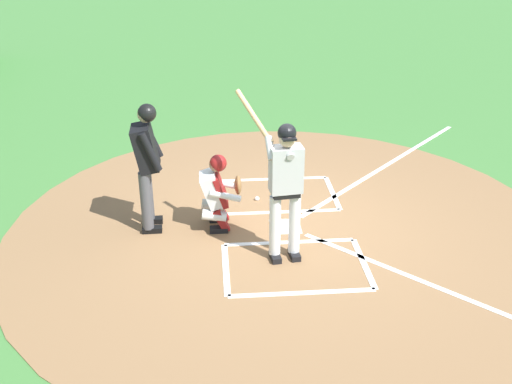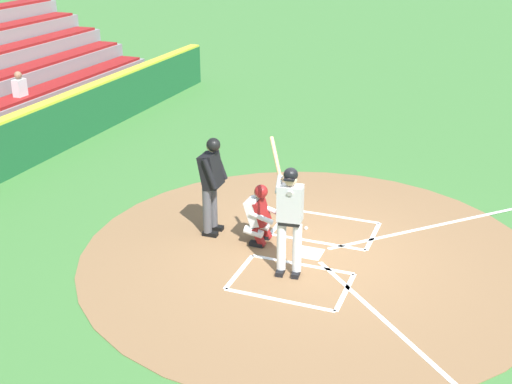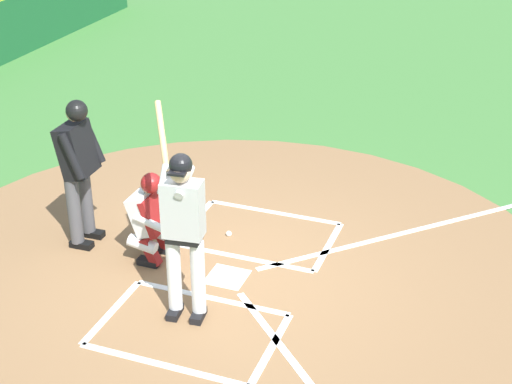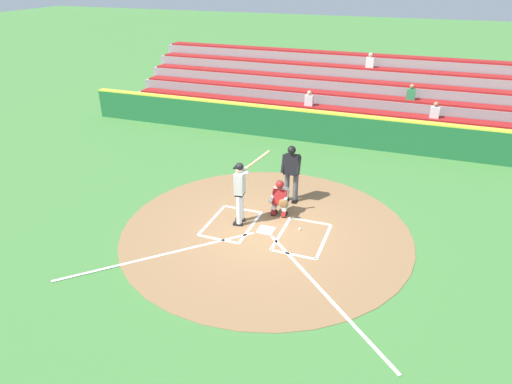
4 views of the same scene
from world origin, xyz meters
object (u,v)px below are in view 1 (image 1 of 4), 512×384
at_px(catcher, 218,190).
at_px(baseball, 257,199).
at_px(batter, 285,182).
at_px(plate_umpire, 147,159).

relative_size(catcher, baseball, 15.27).
bearing_deg(batter, plate_umpire, -117.71).
distance_m(catcher, baseball, 1.15).
bearing_deg(catcher, plate_umpire, -92.42).
bearing_deg(batter, catcher, -137.31).
bearing_deg(batter, baseball, -172.96).
xyz_separation_m(catcher, baseball, (-0.79, 0.62, -0.55)).
height_order(catcher, plate_umpire, plate_umpire).
distance_m(plate_umpire, baseball, 2.04).
height_order(catcher, baseball, catcher).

